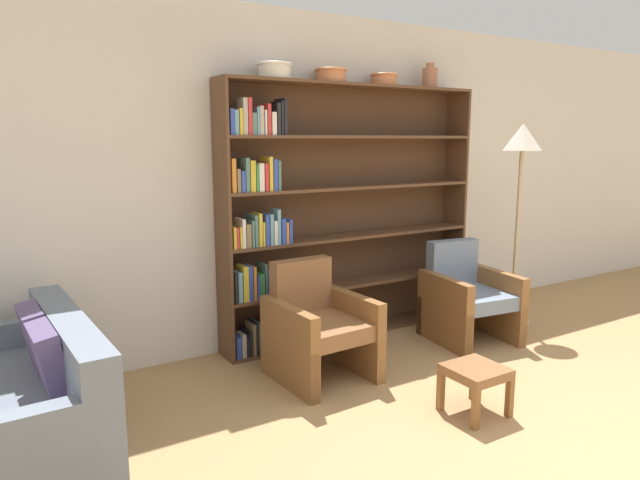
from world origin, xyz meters
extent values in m
plane|color=#A87F51|center=(0.00, 0.00, 0.00)|extent=(24.00, 24.00, 0.00)
cube|color=silver|center=(0.00, 2.71, 1.38)|extent=(12.00, 0.06, 2.75)
cube|color=brown|center=(-1.24, 2.52, 1.09)|extent=(0.02, 0.30, 2.17)
cube|color=brown|center=(1.18, 2.52, 1.09)|extent=(0.02, 0.30, 2.17)
cube|color=brown|center=(-0.03, 2.52, 2.16)|extent=(2.39, 0.30, 0.03)
cube|color=brown|center=(-0.03, 2.52, 0.01)|extent=(2.39, 0.30, 0.03)
cube|color=#492F1E|center=(-0.03, 2.66, 1.09)|extent=(2.39, 0.01, 2.17)
cube|color=#334CB2|center=(-1.18, 2.46, 0.11)|extent=(0.04, 0.16, 0.18)
cube|color=#B2A899|center=(-1.14, 2.45, 0.12)|extent=(0.04, 0.13, 0.19)
cube|color=black|center=(-1.11, 2.46, 0.11)|extent=(0.02, 0.15, 0.16)
cube|color=black|center=(-1.08, 2.48, 0.12)|extent=(0.02, 0.19, 0.20)
cube|color=#7F6B4C|center=(-1.05, 2.47, 0.15)|extent=(0.03, 0.16, 0.25)
cube|color=black|center=(-1.02, 2.47, 0.15)|extent=(0.02, 0.17, 0.25)
cube|color=#4C756B|center=(-1.00, 2.47, 0.16)|extent=(0.02, 0.16, 0.26)
cube|color=#994C99|center=(-0.97, 2.46, 0.13)|extent=(0.02, 0.14, 0.20)
cube|color=#334CB2|center=(-0.93, 2.45, 0.12)|extent=(0.04, 0.13, 0.19)
cube|color=#669EB2|center=(-0.89, 2.48, 0.12)|extent=(0.03, 0.18, 0.19)
cube|color=#334CB2|center=(-0.86, 2.47, 0.15)|extent=(0.02, 0.16, 0.26)
cube|color=orange|center=(-0.84, 2.46, 0.12)|extent=(0.02, 0.16, 0.19)
cube|color=#334CB2|center=(-0.80, 2.48, 0.15)|extent=(0.04, 0.20, 0.26)
cube|color=#669EB2|center=(-0.76, 2.48, 0.16)|extent=(0.03, 0.19, 0.26)
cube|color=#B2A899|center=(-0.72, 2.46, 0.16)|extent=(0.02, 0.14, 0.27)
cube|color=#7F6B4C|center=(-0.69, 2.48, 0.13)|extent=(0.04, 0.19, 0.22)
cube|color=brown|center=(-0.03, 2.52, 0.46)|extent=(2.39, 0.30, 0.03)
cube|color=black|center=(-1.19, 2.46, 0.59)|extent=(0.02, 0.15, 0.24)
cube|color=#669EB2|center=(-1.16, 2.46, 0.59)|extent=(0.03, 0.16, 0.24)
cube|color=gold|center=(-1.11, 2.47, 0.61)|extent=(0.04, 0.17, 0.28)
cube|color=#334CB2|center=(-1.07, 2.45, 0.61)|extent=(0.03, 0.12, 0.28)
cube|color=orange|center=(-1.04, 2.48, 0.61)|extent=(0.02, 0.18, 0.27)
cube|color=#334CB2|center=(-1.01, 2.45, 0.57)|extent=(0.02, 0.13, 0.19)
cube|color=#388C47|center=(-0.97, 2.46, 0.58)|extent=(0.04, 0.15, 0.20)
cube|color=#4C756B|center=(-0.94, 2.48, 0.61)|extent=(0.02, 0.19, 0.28)
cube|color=#334CB2|center=(-0.90, 2.47, 0.58)|extent=(0.04, 0.16, 0.22)
cube|color=#994C99|center=(-0.86, 2.48, 0.56)|extent=(0.03, 0.19, 0.18)
cube|color=black|center=(-0.83, 2.45, 0.56)|extent=(0.02, 0.12, 0.17)
cube|color=brown|center=(-0.03, 2.52, 0.89)|extent=(2.39, 0.30, 0.02)
cube|color=gold|center=(-1.19, 2.47, 0.98)|extent=(0.02, 0.16, 0.17)
cube|color=red|center=(-1.17, 2.47, 0.98)|extent=(0.02, 0.17, 0.16)
cube|color=gold|center=(-1.14, 2.45, 0.98)|extent=(0.02, 0.13, 0.17)
cube|color=white|center=(-1.12, 2.47, 1.01)|extent=(0.03, 0.17, 0.22)
cube|color=#7F6B4C|center=(-1.08, 2.47, 0.99)|extent=(0.04, 0.17, 0.18)
cube|color=#4C756B|center=(-1.04, 2.48, 1.00)|extent=(0.02, 0.18, 0.21)
cube|color=#4C756B|center=(-1.01, 2.47, 1.02)|extent=(0.03, 0.18, 0.24)
cube|color=gold|center=(-0.98, 2.46, 1.03)|extent=(0.03, 0.15, 0.26)
cube|color=gold|center=(-0.95, 2.47, 0.99)|extent=(0.02, 0.17, 0.19)
cube|color=#334CB2|center=(-0.92, 2.45, 1.02)|extent=(0.03, 0.13, 0.24)
cube|color=#669EB2|center=(-0.88, 2.46, 1.02)|extent=(0.03, 0.14, 0.24)
cube|color=white|center=(-0.85, 2.47, 0.99)|extent=(0.03, 0.17, 0.19)
cube|color=#669EB2|center=(-0.82, 2.46, 1.04)|extent=(0.03, 0.14, 0.28)
cube|color=#334CB2|center=(-0.78, 2.45, 1.00)|extent=(0.04, 0.13, 0.20)
cube|color=orange|center=(-0.75, 2.48, 0.99)|extent=(0.02, 0.19, 0.17)
cube|color=#334CB2|center=(-0.72, 2.47, 0.99)|extent=(0.03, 0.16, 0.19)
cube|color=brown|center=(-0.03, 2.52, 1.31)|extent=(2.39, 0.30, 0.02)
cube|color=orange|center=(-1.19, 2.48, 1.45)|extent=(0.03, 0.18, 0.25)
cube|color=#7F6B4C|center=(-1.15, 2.47, 1.41)|extent=(0.03, 0.17, 0.18)
cube|color=#334CB2|center=(-1.11, 2.45, 1.40)|extent=(0.03, 0.12, 0.16)
cube|color=#4C756B|center=(-1.08, 2.47, 1.45)|extent=(0.03, 0.16, 0.26)
cube|color=gold|center=(-1.03, 2.47, 1.44)|extent=(0.04, 0.16, 0.24)
cube|color=#388C47|center=(-1.00, 2.46, 1.43)|extent=(0.02, 0.14, 0.20)
cube|color=white|center=(-0.96, 2.46, 1.43)|extent=(0.04, 0.16, 0.21)
cube|color=red|center=(-0.92, 2.46, 1.43)|extent=(0.03, 0.16, 0.21)
cube|color=gold|center=(-0.88, 2.48, 1.46)|extent=(0.03, 0.20, 0.26)
cube|color=#334CB2|center=(-0.84, 2.47, 1.44)|extent=(0.03, 0.17, 0.24)
cube|color=#4C756B|center=(-0.81, 2.48, 1.44)|extent=(0.02, 0.19, 0.23)
cube|color=brown|center=(-0.03, 2.52, 1.74)|extent=(2.39, 0.30, 0.02)
cube|color=#334CB2|center=(-1.19, 2.46, 1.84)|extent=(0.03, 0.15, 0.19)
cube|color=#669EB2|center=(-1.16, 2.48, 1.84)|extent=(0.03, 0.18, 0.18)
cube|color=gold|center=(-1.12, 2.45, 1.84)|extent=(0.03, 0.12, 0.19)
cube|color=#B2A899|center=(-1.09, 2.45, 1.88)|extent=(0.03, 0.13, 0.27)
cube|color=red|center=(-1.05, 2.47, 1.88)|extent=(0.03, 0.16, 0.27)
cube|color=#4C756B|center=(-1.01, 2.47, 1.83)|extent=(0.04, 0.16, 0.16)
cube|color=#669EB2|center=(-0.98, 2.47, 1.85)|extent=(0.02, 0.17, 0.21)
cube|color=#B2A899|center=(-0.95, 2.47, 1.86)|extent=(0.03, 0.16, 0.21)
cube|color=white|center=(-0.92, 2.47, 1.84)|extent=(0.02, 0.18, 0.19)
cube|color=red|center=(-0.89, 2.47, 1.86)|extent=(0.03, 0.17, 0.23)
cube|color=white|center=(-0.85, 2.45, 1.83)|extent=(0.04, 0.14, 0.17)
cube|color=black|center=(-0.81, 2.48, 1.87)|extent=(0.03, 0.18, 0.24)
cube|color=black|center=(-0.78, 2.48, 1.88)|extent=(0.02, 0.19, 0.26)
cube|color=black|center=(-0.75, 2.48, 1.89)|extent=(0.03, 0.18, 0.28)
cylinder|color=silver|center=(-0.78, 2.52, 2.23)|extent=(0.25, 0.25, 0.12)
torus|color=silver|center=(-0.78, 2.52, 2.28)|extent=(0.27, 0.27, 0.02)
cylinder|color=#C67547|center=(-0.27, 2.52, 2.22)|extent=(0.24, 0.24, 0.10)
torus|color=#C67547|center=(-0.27, 2.52, 2.27)|extent=(0.27, 0.27, 0.02)
cylinder|color=#C67547|center=(0.28, 2.52, 2.22)|extent=(0.22, 0.22, 0.09)
torus|color=#C67547|center=(0.28, 2.52, 2.26)|extent=(0.24, 0.24, 0.02)
cylinder|color=#A36647|center=(0.80, 2.52, 2.26)|extent=(0.14, 0.14, 0.18)
cylinder|color=#A36647|center=(0.80, 2.52, 2.37)|extent=(0.08, 0.08, 0.04)
cube|color=slate|center=(-2.47, 1.74, 0.60)|extent=(0.25, 1.51, 0.34)
cube|color=slate|center=(-2.81, 1.03, 0.29)|extent=(0.94, 0.16, 0.59)
cube|color=#5B4C75|center=(-2.59, 1.53, 0.61)|extent=(0.19, 0.37, 0.37)
cube|color=#5B4C75|center=(-2.61, 1.94, 0.61)|extent=(0.19, 0.37, 0.37)
cube|color=brown|center=(-0.49, 1.52, 0.17)|extent=(0.07, 0.07, 0.35)
cube|color=brown|center=(-1.05, 1.50, 0.17)|extent=(0.07, 0.07, 0.35)
cube|color=brown|center=(-0.51, 2.13, 0.17)|extent=(0.07, 0.07, 0.35)
cube|color=brown|center=(-1.08, 2.11, 0.17)|extent=(0.07, 0.07, 0.35)
cube|color=brown|center=(-0.78, 1.81, 0.38)|extent=(0.51, 0.66, 0.12)
cube|color=brown|center=(-0.80, 2.09, 0.62)|extent=(0.48, 0.14, 0.43)
cube|color=brown|center=(-0.50, 1.83, 0.29)|extent=(0.11, 0.68, 0.59)
cube|color=brown|center=(-1.06, 1.80, 0.29)|extent=(0.11, 0.68, 0.59)
cube|color=brown|center=(0.97, 1.48, 0.17)|extent=(0.08, 0.08, 0.35)
cube|color=brown|center=(0.40, 1.55, 0.17)|extent=(0.08, 0.08, 0.35)
cube|color=brown|center=(1.04, 2.08, 0.17)|extent=(0.08, 0.08, 0.35)
cube|color=brown|center=(0.48, 2.15, 0.17)|extent=(0.08, 0.08, 0.35)
cube|color=slate|center=(0.72, 1.81, 0.38)|extent=(0.56, 0.70, 0.12)
cube|color=slate|center=(0.76, 2.09, 0.62)|extent=(0.49, 0.18, 0.43)
cube|color=brown|center=(1.00, 1.78, 0.29)|extent=(0.17, 0.68, 0.59)
cube|color=brown|center=(0.44, 1.85, 0.29)|extent=(0.17, 0.68, 0.59)
cylinder|color=tan|center=(1.43, 1.96, 0.01)|extent=(0.32, 0.32, 0.02)
cylinder|color=tan|center=(1.43, 1.96, 0.82)|extent=(0.04, 0.04, 1.60)
cone|color=silver|center=(1.43, 1.96, 1.74)|extent=(0.34, 0.34, 0.24)
cube|color=brown|center=(-0.40, 0.99, 0.13)|extent=(0.04, 0.04, 0.25)
cube|color=brown|center=(-0.10, 0.99, 0.13)|extent=(0.04, 0.04, 0.25)
cube|color=brown|center=(-0.40, 0.69, 0.13)|extent=(0.04, 0.04, 0.25)
cube|color=brown|center=(-0.10, 0.69, 0.13)|extent=(0.04, 0.04, 0.25)
cube|color=brown|center=(-0.25, 0.84, 0.28)|extent=(0.34, 0.34, 0.06)
camera|label=1|loc=(-2.85, -1.53, 1.72)|focal=32.00mm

